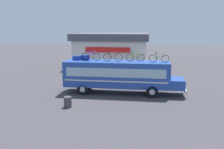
{
  "coord_description": "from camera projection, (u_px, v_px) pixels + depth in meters",
  "views": [
    {
      "loc": [
        2.91,
        -22.65,
        6.15
      ],
      "look_at": [
        -0.44,
        0.0,
        1.75
      ],
      "focal_mm": 40.42,
      "sensor_mm": 36.0,
      "label": 1
    }
  ],
  "objects": [
    {
      "name": "ground_plane",
      "position": [
        117.0,
        93.0,
        23.58
      ],
      "size": [
        120.0,
        120.0,
        0.0
      ],
      "primitive_type": "plane",
      "color": "#423F44"
    },
    {
      "name": "bus",
      "position": [
        119.0,
        74.0,
        23.21
      ],
      "size": [
        10.99,
        2.53,
        3.0
      ],
      "color": "#23479E",
      "rests_on": "ground"
    },
    {
      "name": "luggage_bag_1",
      "position": [
        77.0,
        58.0,
        23.87
      ],
      "size": [
        0.71,
        0.5,
        0.39
      ],
      "primitive_type": "cube",
      "color": "#193899",
      "rests_on": "bus"
    },
    {
      "name": "luggage_bag_2",
      "position": [
        85.0,
        58.0,
        23.76
      ],
      "size": [
        0.74,
        0.37,
        0.48
      ],
      "primitive_type": "cube",
      "color": "#193899",
      "rests_on": "bus"
    },
    {
      "name": "rooftop_bicycle_1",
      "position": [
        91.0,
        56.0,
        23.45
      ],
      "size": [
        1.8,
        0.44,
        0.94
      ],
      "color": "black",
      "rests_on": "bus"
    },
    {
      "name": "rooftop_bicycle_2",
      "position": [
        113.0,
        57.0,
        22.91
      ],
      "size": [
        1.79,
        0.44,
        0.95
      ],
      "color": "black",
      "rests_on": "bus"
    },
    {
      "name": "rooftop_bicycle_3",
      "position": [
        135.0,
        57.0,
        22.95
      ],
      "size": [
        1.66,
        0.44,
        0.9
      ],
      "color": "black",
      "rests_on": "bus"
    },
    {
      "name": "rooftop_bicycle_4",
      "position": [
        159.0,
        58.0,
        22.22
      ],
      "size": [
        1.75,
        0.44,
        0.91
      ],
      "color": "black",
      "rests_on": "bus"
    },
    {
      "name": "roadside_building",
      "position": [
        113.0,
        49.0,
        39.61
      ],
      "size": [
        11.22,
        10.4,
        5.09
      ],
      "color": "silver",
      "rests_on": "ground"
    },
    {
      "name": "trash_bin",
      "position": [
        68.0,
        102.0,
        19.4
      ],
      "size": [
        0.6,
        0.6,
        0.82
      ],
      "primitive_type": "cylinder",
      "color": "#3F3F47",
      "rests_on": "ground"
    }
  ]
}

